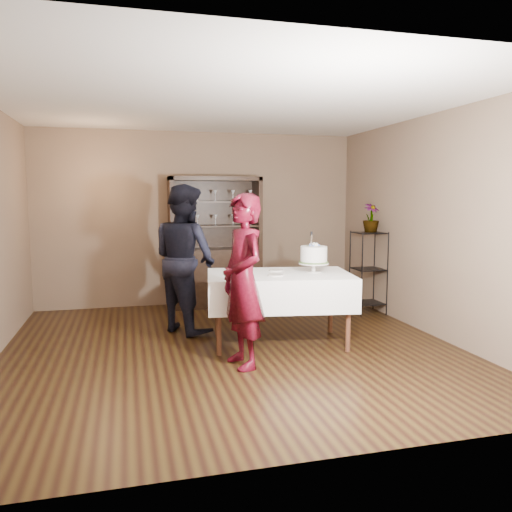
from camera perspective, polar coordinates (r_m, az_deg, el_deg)
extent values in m
plane|color=black|center=(5.74, -2.69, -10.47)|extent=(5.00, 5.00, 0.00)
plane|color=silver|center=(5.56, -2.85, 17.12)|extent=(5.00, 5.00, 0.00)
cube|color=brown|center=(7.95, -6.46, 4.24)|extent=(5.00, 0.02, 2.70)
cube|color=brown|center=(6.48, 19.47, 3.30)|extent=(0.02, 5.00, 2.70)
cube|color=black|center=(7.82, -4.65, -2.42)|extent=(1.40, 0.48, 0.90)
cube|color=black|center=(7.93, -4.99, 4.98)|extent=(1.40, 0.03, 1.10)
cube|color=black|center=(7.72, -4.76, 8.79)|extent=(1.40, 0.48, 0.06)
cube|color=black|center=(7.73, -4.71, 3.44)|extent=(1.28, 0.42, 0.02)
cube|color=black|center=(7.71, -4.73, 6.19)|extent=(1.28, 0.42, 0.02)
cylinder|color=black|center=(7.20, 12.01, -2.14)|extent=(0.02, 0.02, 1.20)
cylinder|color=black|center=(7.39, 14.79, -1.99)|extent=(0.02, 0.02, 1.20)
cylinder|color=black|center=(7.56, 10.66, -1.68)|extent=(0.02, 0.02, 1.20)
cylinder|color=black|center=(7.74, 13.34, -1.56)|extent=(0.02, 0.02, 1.20)
cube|color=black|center=(7.55, 12.61, -5.21)|extent=(0.40, 0.40, 0.02)
cube|color=black|center=(7.46, 12.71, -1.46)|extent=(0.40, 0.40, 0.01)
cube|color=black|center=(7.41, 12.82, 2.60)|extent=(0.40, 0.40, 0.02)
cube|color=white|center=(5.79, 2.67, -3.86)|extent=(1.78, 1.25, 0.38)
cylinder|color=#4F2D1D|center=(5.40, -4.28, -7.30)|extent=(0.06, 0.06, 0.78)
cylinder|color=#4F2D1D|center=(5.61, 10.50, -6.85)|extent=(0.06, 0.06, 0.78)
cylinder|color=#4F2D1D|center=(6.16, -4.46, -5.51)|extent=(0.06, 0.06, 0.78)
cylinder|color=#4F2D1D|center=(6.35, 8.53, -5.19)|extent=(0.06, 0.06, 0.78)
imported|color=#33040F|center=(4.96, -1.50, -2.87)|extent=(0.54, 0.71, 1.74)
imported|color=black|center=(6.35, -8.16, -0.27)|extent=(1.07, 1.14, 1.86)
cylinder|color=beige|center=(5.88, 6.59, -1.79)|extent=(0.19, 0.19, 0.01)
cylinder|color=beige|center=(5.87, 6.59, -1.38)|extent=(0.05, 0.05, 0.10)
cylinder|color=beige|center=(5.86, 6.60, -0.84)|extent=(0.35, 0.35, 0.01)
cylinder|color=#4C6E34|center=(5.86, 6.60, -0.69)|extent=(0.34, 0.34, 0.02)
cylinder|color=white|center=(5.85, 6.61, 0.17)|extent=(0.34, 0.34, 0.19)
sphere|color=#5F7ACD|center=(5.85, 6.90, 1.23)|extent=(0.02, 0.02, 0.02)
cube|color=white|center=(5.80, 6.35, 1.75)|extent=(0.02, 0.02, 0.14)
cube|color=black|center=(5.80, 6.36, 2.56)|extent=(0.02, 0.02, 0.05)
cylinder|color=beige|center=(5.58, 2.26, -2.20)|extent=(0.21, 0.21, 0.01)
cylinder|color=beige|center=(5.94, 2.28, -1.64)|extent=(0.18, 0.18, 0.01)
imported|color=#4C6E34|center=(7.42, 13.00, 4.27)|extent=(0.29, 0.29, 0.41)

